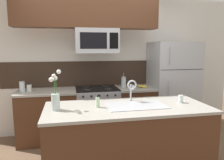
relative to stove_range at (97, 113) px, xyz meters
name	(u,v)px	position (x,y,z in m)	size (l,w,h in m)	color
ground_plane	(106,160)	(0.00, -0.90, -0.46)	(10.00, 10.00, 0.00)	brown
rear_partition	(109,65)	(0.30, 0.38, 0.84)	(5.20, 0.10, 2.60)	silver
splash_band	(95,73)	(0.00, 0.32, 0.69)	(3.43, 0.01, 0.48)	#332319
back_counter_left	(48,116)	(-0.88, 0.00, -0.01)	(1.02, 0.65, 0.91)	#4C2B19
back_counter_right	(134,111)	(0.72, 0.00, -0.01)	(0.71, 0.65, 0.91)	#4C2B19
stove_range	(97,113)	(0.00, 0.00, 0.00)	(0.76, 0.64, 0.93)	#A8AAAF
microwave	(97,41)	(0.00, -0.02, 1.30)	(0.74, 0.40, 0.42)	#A8AAAF
upper_cabinet_band	(87,10)	(-0.16, -0.05, 1.81)	(2.43, 0.34, 0.60)	#4C2B19
refrigerator	(172,87)	(1.49, 0.02, 0.41)	(0.86, 0.74, 1.75)	#A8AAAF
storage_jar_tall	(22,87)	(-1.27, 0.00, 0.53)	(0.09, 0.09, 0.17)	silver
storage_jar_medium	(29,87)	(-1.16, 0.00, 0.51)	(0.08, 0.08, 0.13)	silver
banana_bunch	(143,86)	(0.85, -0.06, 0.47)	(0.19, 0.15, 0.08)	yellow
french_press	(124,82)	(0.52, 0.06, 0.55)	(0.09, 0.09, 0.27)	silver
island_counter	(127,140)	(0.23, -1.25, -0.01)	(2.10, 0.91, 0.91)	#4C2B19
kitchen_sink	(136,111)	(0.35, -1.25, 0.38)	(0.76, 0.44, 0.16)	#ADAFB5
sink_faucet	(132,88)	(0.35, -1.03, 0.65)	(0.14, 0.14, 0.31)	#B7BABF
dish_soap_bottle	(98,102)	(-0.15, -1.22, 0.52)	(0.06, 0.05, 0.16)	beige
spare_glass	(181,99)	(0.99, -1.22, 0.50)	(0.07, 0.07, 0.10)	silver
flower_vase	(55,97)	(-0.66, -1.24, 0.60)	(0.15, 0.17, 0.48)	silver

